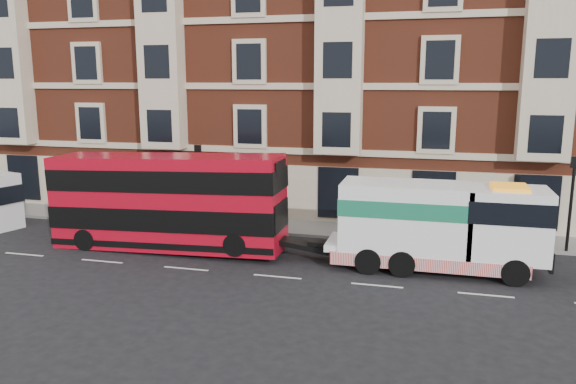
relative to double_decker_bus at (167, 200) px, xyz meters
name	(u,v)px	position (x,y,z in m)	size (l,w,h in m)	color
ground	(277,277)	(5.97, -2.40, -2.35)	(120.00, 120.00, 0.00)	black
sidewalk	(315,228)	(5.97, 5.10, -2.27)	(90.00, 3.00, 0.15)	slate
victorian_terrace	(349,43)	(6.47, 12.60, 7.72)	(45.00, 12.00, 20.40)	brown
lamp_post_west	(199,180)	(-0.03, 3.80, 0.33)	(0.35, 0.15, 4.35)	black
lamp_post_east	(572,197)	(17.97, 3.80, 0.33)	(0.35, 0.15, 4.35)	black
double_decker_bus	(167,200)	(0.00, 0.00, 0.00)	(10.96, 2.51, 4.44)	#B70A1D
tow_truck	(435,225)	(12.06, 0.00, -0.41)	(8.77, 2.59, 3.66)	white
pedestrian	(141,209)	(-3.47, 3.75, -1.43)	(0.56, 0.37, 1.54)	#1D1B37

